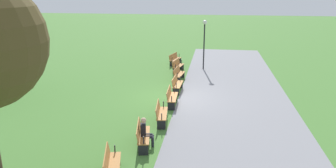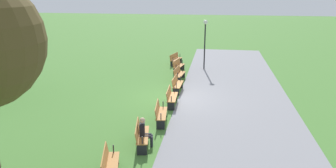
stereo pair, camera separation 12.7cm
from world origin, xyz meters
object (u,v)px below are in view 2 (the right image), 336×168
Objects in this scene: bench_5 at (160,113)px; lamp_post at (205,35)px; bench_2 at (179,74)px; bench_3 at (177,84)px; bench_0 at (175,59)px; person_seated at (145,131)px; bench_1 at (178,66)px; bench_7 at (109,164)px; bench_6 at (141,135)px; bench_4 at (171,97)px.

bench_5 is 10.80m from lamp_post.
bench_2 is 7.02m from bench_5.
bench_2 and bench_3 have the same top height.
bench_0 is 13.98m from person_seated.
bench_1 is (2.29, 0.51, 0.00)m from bench_0.
lamp_post reaches higher than bench_7.
bench_7 is (16.24, 0.00, 0.00)m from bench_0.
person_seated reaches higher than bench_3.
bench_2 is at bearing -173.74° from bench_3.
bench_1 is 1.00× the size of bench_7.
bench_2 is (2.32, 0.34, 0.00)m from bench_1.
lamp_post is at bearing 131.64° from bench_1.
bench_0 and bench_7 have the same top height.
bench_3 is 6.32m from lamp_post.
bench_2 and bench_5 have the same top height.
bench_0 is 2.34m from bench_1.
bench_3 and bench_6 have the same top height.
bench_3 is 4.69m from bench_5.
bench_6 is (13.95, 0.51, 0.00)m from bench_0.
lamp_post is (-12.81, 1.72, 1.99)m from person_seated.
bench_5 is 2.35m from person_seated.
bench_4 is at bearing 20.90° from bench_0.
bench_3 is at bearing 165.37° from bench_6.
bench_3 is 0.98× the size of bench_6.
person_seated is at bearing 5.10° from bench_2.
bench_1 is 1.03× the size of bench_4.
bench_0 is 11.66m from bench_5.
bench_6 is (11.66, 0.00, 0.00)m from bench_1.
bench_2 is 9.35m from bench_6.
bench_2 and bench_6 have the same top height.
person_seated is (4.68, -0.36, 0.17)m from bench_4.
bench_5 is at bearing 12.55° from bench_1.
bench_1 is 7.02m from bench_4.
bench_5 is at bearing 6.28° from bench_2.
bench_2 is (4.61, 0.85, 0.00)m from bench_0.
lamp_post is at bearing 168.44° from bench_4.
bench_2 and bench_7 have the same top height.
bench_2 is 0.45× the size of lamp_post.
bench_5 and bench_7 have the same top height.
lamp_post reaches higher than bench_2.
bench_1 is at bearing 27.15° from bench_0.
person_seated is at bearing -10.99° from bench_5.
bench_2 is 2.34m from bench_3.
bench_3 is at bearing 166.58° from person_seated.
bench_3 and bench_4 have the same top height.
bench_4 is 2.34m from bench_5.
bench_1 is 9.35m from bench_5.
bench_5 is 0.99× the size of bench_6.
person_seated reaches higher than bench_7.
lamp_post is (-1.13, 1.87, 2.16)m from bench_1.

